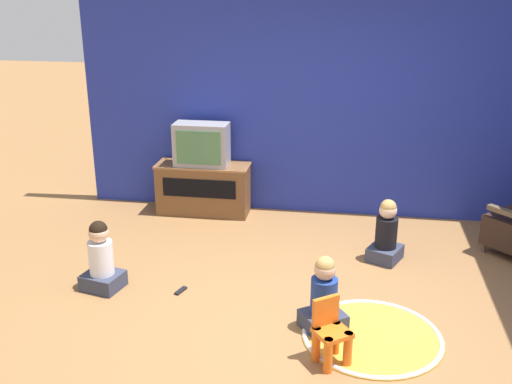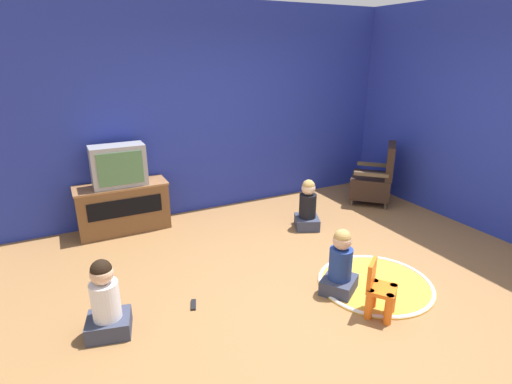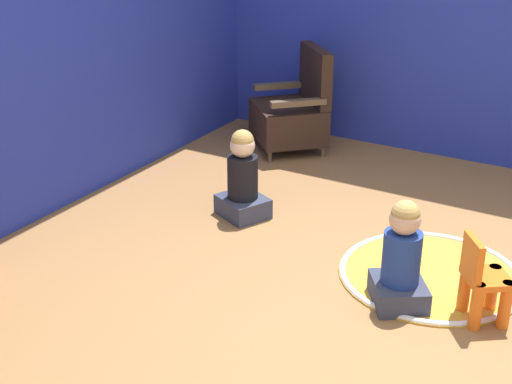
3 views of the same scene
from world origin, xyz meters
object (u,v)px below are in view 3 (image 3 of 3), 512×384
black_armchair (294,112)px  child_watching_center (243,180)px  child_watching_left (401,261)px  yellow_kid_chair (483,285)px

black_armchair → child_watching_center: 1.47m
child_watching_left → black_armchair: bearing=6.9°
child_watching_center → black_armchair: bearing=-52.2°
child_watching_left → child_watching_center: bearing=34.1°
yellow_kid_chair → child_watching_center: (0.47, 1.81, 0.07)m
yellow_kid_chair → child_watching_left: (-0.08, 0.44, 0.06)m
black_armchair → yellow_kid_chair: size_ratio=1.80×
child_watching_center → yellow_kid_chair: bearing=-170.2°
child_watching_left → child_watching_center: 1.48m
child_watching_left → child_watching_center: (0.55, 1.37, 0.00)m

